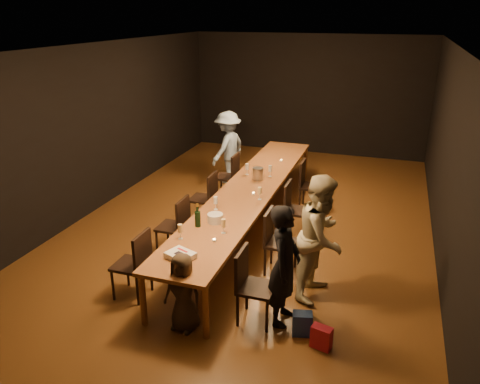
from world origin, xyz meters
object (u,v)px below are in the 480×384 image
(chair_right_1, at_px, (281,243))
(woman_birthday, at_px, (284,265))
(chair_left_0, at_px, (131,264))
(ice_bucket, at_px, (258,174))
(chair_right_3, at_px, (312,186))
(chair_left_1, at_px, (172,226))
(chair_right_2, at_px, (299,210))
(chair_left_3, at_px, (226,176))
(plate_stack, at_px, (215,218))
(table, at_px, (249,191))
(man_blue, at_px, (228,147))
(woman_tan, at_px, (321,237))
(champagne_bottle, at_px, (198,215))
(chair_right_0, at_px, (257,287))
(chair_left_2, at_px, (203,198))
(birthday_cake, at_px, (180,255))
(child, at_px, (183,292))

(chair_right_1, height_order, woman_birthday, woman_birthday)
(chair_right_1, distance_m, chair_left_0, 2.08)
(ice_bucket, bearing_deg, chair_right_3, 41.09)
(chair_left_1, xyz_separation_m, ice_bucket, (0.86, 1.67, 0.39))
(chair_right_2, relative_size, chair_left_0, 1.00)
(chair_right_1, relative_size, woman_birthday, 0.62)
(chair_left_1, height_order, chair_left_3, same)
(plate_stack, bearing_deg, ice_bucket, 88.16)
(table, distance_m, ice_bucket, 0.49)
(man_blue, bearing_deg, chair_right_1, 45.30)
(chair_left_3, relative_size, woman_tan, 0.56)
(chair_right_3, relative_size, champagne_bottle, 2.75)
(chair_right_0, relative_size, woman_birthday, 0.62)
(table, height_order, plate_stack, plate_stack)
(chair_left_1, bearing_deg, chair_right_2, -54.78)
(table, relative_size, woman_birthday, 3.97)
(chair_left_0, distance_m, chair_left_1, 1.20)
(chair_right_1, relative_size, chair_right_2, 1.00)
(chair_right_2, bearing_deg, man_blue, -136.88)
(chair_right_0, height_order, chair_right_2, same)
(chair_right_3, relative_size, woman_birthday, 0.62)
(chair_right_1, xyz_separation_m, ice_bucket, (-0.84, 1.67, 0.39))
(chair_left_1, xyz_separation_m, chair_left_2, (0.00, 1.20, 0.00))
(table, distance_m, chair_right_3, 1.49)
(chair_right_3, height_order, birthday_cake, chair_right_3)
(chair_left_3, distance_m, child, 4.12)
(chair_right_0, xyz_separation_m, woman_tan, (0.61, 0.83, 0.36))
(chair_left_0, height_order, birthday_cake, chair_left_0)
(chair_right_2, bearing_deg, chair_left_0, -35.31)
(woman_tan, bearing_deg, champagne_bottle, 103.10)
(chair_right_2, xyz_separation_m, chair_right_3, (0.00, 1.20, 0.00))
(child, distance_m, ice_bucket, 3.30)
(chair_left_0, bearing_deg, woman_tan, -70.27)
(woman_birthday, xyz_separation_m, plate_stack, (-1.20, 0.86, 0.06))
(table, bearing_deg, chair_right_2, 0.00)
(chair_right_1, height_order, plate_stack, chair_right_1)
(child, bearing_deg, table, 100.65)
(man_blue, height_order, champagne_bottle, man_blue)
(chair_right_2, relative_size, child, 0.95)
(chair_left_3, relative_size, ice_bucket, 4.39)
(chair_left_1, bearing_deg, woman_birthday, -118.61)
(chair_right_1, bearing_deg, chair_left_1, -90.00)
(chair_left_0, bearing_deg, ice_bucket, -16.71)
(child, bearing_deg, chair_left_2, 117.33)
(plate_stack, bearing_deg, man_blue, 107.15)
(birthday_cake, bearing_deg, chair_right_2, 90.96)
(woman_tan, xyz_separation_m, birthday_cake, (-1.53, -0.94, -0.04))
(chair_right_0, xyz_separation_m, woman_birthday, (0.30, 0.11, 0.29))
(child, bearing_deg, woman_tan, 50.93)
(chair_left_1, distance_m, woman_birthday, 2.30)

